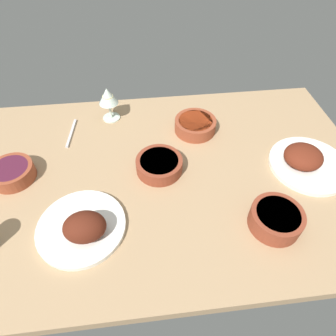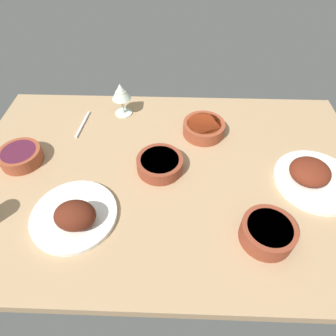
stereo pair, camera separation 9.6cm
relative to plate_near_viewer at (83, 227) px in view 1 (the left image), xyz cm
name	(u,v)px [view 1 (the left image)]	position (x,y,z in cm)	size (l,w,h in cm)	color
dining_table	(168,176)	(26.58, 20.34, -4.88)	(140.00, 90.00, 4.00)	tan
plate_near_viewer	(83,227)	(0.00, 0.00, 0.00)	(25.72, 25.72, 9.36)	white
plate_far_side	(306,161)	(74.30, 17.66, -0.28)	(27.21, 27.21, 7.87)	white
bowl_pasta	(276,219)	(55.04, -3.84, 0.39)	(15.09, 15.09, 6.04)	brown
bowl_onions	(12,172)	(-25.23, 23.75, -0.18)	(14.47, 14.47, 4.93)	brown
bowl_potatoes	(159,164)	(23.74, 21.75, -0.26)	(15.87, 15.87, 4.78)	brown
bowl_sauce	(195,125)	(39.67, 41.03, -0.13)	(15.97, 15.97, 5.01)	brown
wine_glass	(108,98)	(6.75, 52.64, 7.05)	(7.60, 7.60, 14.00)	silver
fork_loose	(71,133)	(-8.68, 44.44, -2.48)	(16.16, 0.90, 0.80)	silver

